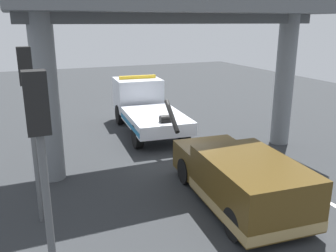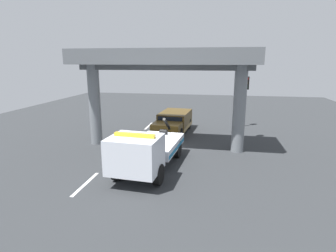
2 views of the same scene
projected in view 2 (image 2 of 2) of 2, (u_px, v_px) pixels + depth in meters
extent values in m
cube|color=#2D3033|center=(163.00, 149.00, 18.17)|extent=(60.00, 40.00, 0.10)
cube|color=silver|center=(149.00, 126.00, 24.34)|extent=(2.60, 0.16, 0.01)
cube|color=silver|center=(127.00, 146.00, 18.60)|extent=(2.60, 0.16, 0.01)
cube|color=silver|center=(86.00, 184.00, 12.86)|extent=(2.60, 0.16, 0.01)
cube|color=silver|center=(157.00, 145.00, 15.80)|extent=(4.02, 2.70, 0.55)
cube|color=silver|center=(135.00, 154.00, 12.54)|extent=(2.23, 2.46, 1.65)
cube|color=black|center=(130.00, 151.00, 11.88)|extent=(0.24, 2.21, 0.66)
cube|color=#196B9E|center=(177.00, 148.00, 15.51)|extent=(3.64, 0.32, 0.20)
cylinder|color=black|center=(167.00, 124.00, 17.68)|extent=(1.42, 0.29, 1.07)
cylinder|color=black|center=(163.00, 132.00, 17.00)|extent=(0.40, 0.48, 0.36)
cube|color=yellow|center=(135.00, 135.00, 12.33)|extent=(0.39, 1.93, 0.16)
cylinder|color=black|center=(158.00, 174.00, 12.69)|extent=(1.02, 0.40, 1.00)
cylinder|color=black|center=(117.00, 170.00, 13.22)|extent=(1.02, 0.40, 1.00)
cylinder|color=black|center=(177.00, 149.00, 16.35)|extent=(1.02, 0.40, 1.00)
cylinder|color=black|center=(145.00, 146.00, 16.88)|extent=(1.02, 0.40, 1.00)
cube|color=#4C3814|center=(175.00, 120.00, 22.59)|extent=(3.62, 2.47, 1.35)
cube|color=#4C3814|center=(167.00, 129.00, 20.20)|extent=(1.89, 2.25, 0.95)
cube|color=black|center=(170.00, 121.00, 20.88)|extent=(0.22, 1.93, 0.59)
cube|color=#9E8451|center=(175.00, 125.00, 22.70)|extent=(3.64, 2.49, 0.28)
cylinder|color=black|center=(180.00, 133.00, 20.16)|extent=(0.86, 0.35, 0.84)
cylinder|color=black|center=(155.00, 132.00, 20.65)|extent=(0.86, 0.35, 0.84)
cylinder|color=black|center=(189.00, 124.00, 23.35)|extent=(0.86, 0.35, 0.84)
cylinder|color=black|center=(167.00, 122.00, 23.84)|extent=(0.86, 0.35, 0.84)
cylinder|color=slate|center=(239.00, 109.00, 16.91)|extent=(0.78, 0.78, 5.44)
cylinder|color=slate|center=(95.00, 105.00, 18.60)|extent=(0.78, 0.78, 5.44)
cube|color=#5B5F63|center=(163.00, 57.00, 17.02)|extent=(3.60, 11.59, 0.92)
cube|color=#4A4E52|center=(163.00, 67.00, 17.17)|extent=(0.50, 11.19, 0.36)
cylinder|color=#515456|center=(240.00, 107.00, 23.48)|extent=(0.12, 0.12, 3.62)
cube|color=black|center=(242.00, 80.00, 22.96)|extent=(0.28, 0.32, 0.90)
sphere|color=red|center=(243.00, 77.00, 22.73)|extent=(0.18, 0.18, 0.18)
sphere|color=#3A2D06|center=(242.00, 80.00, 22.80)|extent=(0.18, 0.18, 0.18)
sphere|color=black|center=(242.00, 84.00, 22.87)|extent=(0.18, 0.18, 0.18)
cylinder|color=#515456|center=(245.00, 115.00, 19.65)|extent=(0.12, 0.12, 3.69)
cube|color=black|center=(247.00, 83.00, 19.12)|extent=(0.28, 0.32, 0.90)
sphere|color=red|center=(247.00, 79.00, 18.89)|extent=(0.18, 0.18, 0.18)
sphere|color=#3A2D06|center=(247.00, 83.00, 18.96)|extent=(0.18, 0.18, 0.18)
sphere|color=black|center=(247.00, 87.00, 19.03)|extent=(0.18, 0.18, 0.18)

